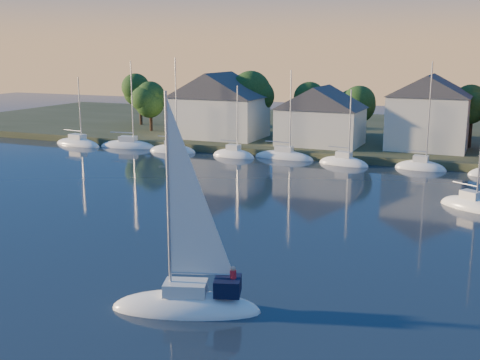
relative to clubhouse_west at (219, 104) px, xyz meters
The scene contains 10 objects.
ground 62.32m from the clubhouse_west, 69.23° to the right, with size 260.00×260.00×0.00m, color black.
shoreline_land 28.43m from the clubhouse_west, 37.69° to the left, with size 160.00×50.00×2.00m, color #313921.
wooden_dock 23.56m from the clubhouse_west, 15.26° to the right, with size 120.00×3.00×1.00m, color brown.
clubhouse_west is the anchor object (origin of this frame).
clubhouse_centre 16.05m from the clubhouse_west, ahead, with size 11.55×8.40×8.08m.
clubhouse_east 30.02m from the clubhouse_west, ahead, with size 10.50×8.40×9.80m.
tree_line 24.55m from the clubhouse_west, 11.77° to the left, with size 93.40×5.40×8.90m.
moored_fleet 20.96m from the clubhouse_west, 26.56° to the right, with size 79.50×2.40×12.05m.
hero_sailboat 59.50m from the clubhouse_west, 66.19° to the right, with size 8.67×5.15×13.05m.
drifting_sailboat_right 45.09m from the clubhouse_west, 34.38° to the right, with size 6.23×4.94×9.97m.
Camera 1 is at (16.75, -23.22, 14.05)m, focal length 45.00 mm.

